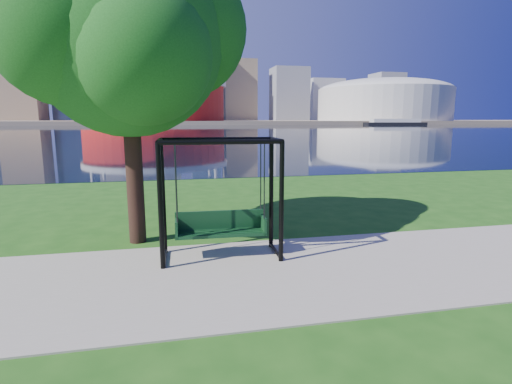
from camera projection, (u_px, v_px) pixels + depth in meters
name	position (u px, v px, depth m)	size (l,w,h in m)	color
ground	(255.00, 265.00, 8.02)	(900.00, 900.00, 0.00)	#1E5114
path	(260.00, 274.00, 7.53)	(120.00, 4.00, 0.03)	#9E937F
river	(176.00, 130.00, 106.15)	(900.00, 180.00, 0.02)	black
far_bank	(172.00, 122.00, 302.23)	(900.00, 228.00, 2.00)	#937F60
stadium	(154.00, 99.00, 229.49)	(83.00, 83.00, 32.00)	maroon
arena	(384.00, 99.00, 258.96)	(84.00, 84.00, 26.56)	beige
skyline	(164.00, 76.00, 307.97)	(392.00, 66.00, 96.50)	gray
swing	(220.00, 201.00, 8.27)	(2.49, 1.15, 2.52)	black
park_tree	(125.00, 34.00, 8.77)	(5.51, 4.97, 6.84)	black
barge	(395.00, 122.00, 209.06)	(32.21, 12.15, 3.14)	black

